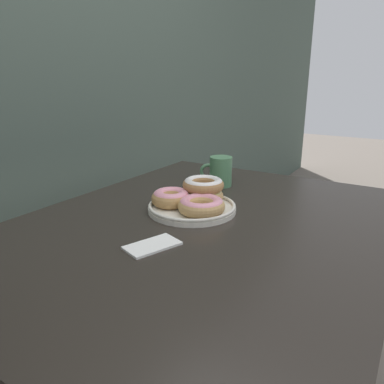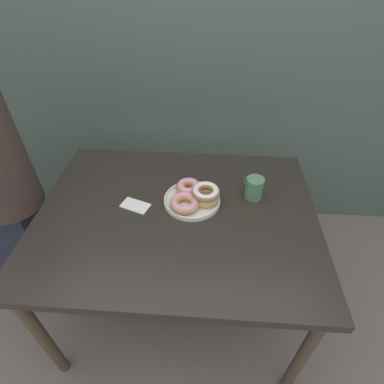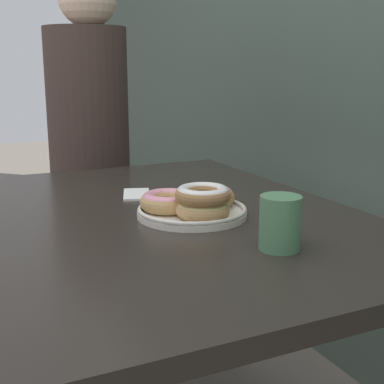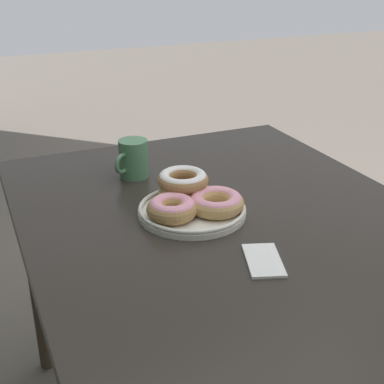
{
  "view_description": "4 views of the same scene",
  "coord_description": "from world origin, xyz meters",
  "px_view_note": "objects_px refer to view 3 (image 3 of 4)",
  "views": [
    {
      "loc": [
        -0.83,
        -0.21,
        1.16
      ],
      "look_at": [
        0.06,
        0.35,
        0.83
      ],
      "focal_mm": 35.0,
      "sensor_mm": 36.0,
      "label": 1
    },
    {
      "loc": [
        0.14,
        -0.68,
        1.72
      ],
      "look_at": [
        0.06,
        0.35,
        0.83
      ],
      "focal_mm": 28.0,
      "sensor_mm": 36.0,
      "label": 2
    },
    {
      "loc": [
        1.18,
        -0.19,
        1.12
      ],
      "look_at": [
        0.06,
        0.35,
        0.83
      ],
      "focal_mm": 50.0,
      "sensor_mm": 36.0,
      "label": 3
    },
    {
      "loc": [
        -1.0,
        0.81,
        1.35
      ],
      "look_at": [
        0.06,
        0.35,
        0.83
      ],
      "focal_mm": 50.0,
      "sensor_mm": 36.0,
      "label": 4
    }
  ],
  "objects_px": {
    "dining_table": "(154,241)",
    "napkin": "(137,194)",
    "person_figure": "(89,159)",
    "donut_plate": "(194,203)",
    "coffee_mug": "(281,222)"
  },
  "relations": [
    {
      "from": "person_figure",
      "to": "coffee_mug",
      "type": "bearing_deg",
      "value": 3.26
    },
    {
      "from": "coffee_mug",
      "to": "person_figure",
      "type": "relative_size",
      "value": 0.07
    },
    {
      "from": "dining_table",
      "to": "napkin",
      "type": "xyz_separation_m",
      "value": [
        -0.19,
        0.03,
        0.07
      ]
    },
    {
      "from": "person_figure",
      "to": "napkin",
      "type": "distance_m",
      "value": 0.65
    },
    {
      "from": "dining_table",
      "to": "napkin",
      "type": "relative_size",
      "value": 8.6
    },
    {
      "from": "coffee_mug",
      "to": "napkin",
      "type": "distance_m",
      "value": 0.56
    },
    {
      "from": "coffee_mug",
      "to": "napkin",
      "type": "relative_size",
      "value": 0.75
    },
    {
      "from": "donut_plate",
      "to": "person_figure",
      "type": "distance_m",
      "value": 0.92
    },
    {
      "from": "dining_table",
      "to": "coffee_mug",
      "type": "distance_m",
      "value": 0.39
    },
    {
      "from": "donut_plate",
      "to": "dining_table",
      "type": "bearing_deg",
      "value": -134.78
    },
    {
      "from": "dining_table",
      "to": "person_figure",
      "type": "bearing_deg",
      "value": 175.71
    },
    {
      "from": "donut_plate",
      "to": "napkin",
      "type": "distance_m",
      "value": 0.27
    },
    {
      "from": "dining_table",
      "to": "person_figure",
      "type": "height_order",
      "value": "person_figure"
    },
    {
      "from": "dining_table",
      "to": "donut_plate",
      "type": "bearing_deg",
      "value": 45.22
    },
    {
      "from": "donut_plate",
      "to": "napkin",
      "type": "xyz_separation_m",
      "value": [
        -0.27,
        -0.05,
        -0.03
      ]
    }
  ]
}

